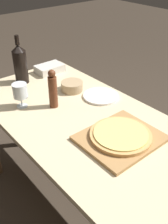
# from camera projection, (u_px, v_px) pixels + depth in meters

# --- Properties ---
(ground_plane) EXTENTS (12.00, 12.00, 0.00)m
(ground_plane) POSITION_uv_depth(u_px,v_px,m) (90.00, 213.00, 1.80)
(ground_plane) COLOR #382D23
(dining_table) EXTENTS (0.75, 1.66, 0.76)m
(dining_table) POSITION_uv_depth(u_px,v_px,m) (92.00, 138.00, 1.44)
(dining_table) COLOR #CCB78E
(dining_table) RESTS_ON ground_plane
(cutting_board) EXTENTS (0.38, 0.32, 0.02)m
(cutting_board) POSITION_uv_depth(u_px,v_px,m) (120.00, 138.00, 1.27)
(cutting_board) COLOR #A87A47
(cutting_board) RESTS_ON dining_table
(pizza) EXTENTS (0.30, 0.30, 0.02)m
(pizza) POSITION_uv_depth(u_px,v_px,m) (121.00, 135.00, 1.26)
(pizza) COLOR tan
(pizza) RESTS_ON cutting_board
(wine_bottle) EXTENTS (0.09, 0.09, 0.32)m
(wine_bottle) POSITION_uv_depth(u_px,v_px,m) (20.00, 64.00, 1.73)
(wine_bottle) COLOR black
(wine_bottle) RESTS_ON dining_table
(pepper_mill) EXTENTS (0.05, 0.05, 0.23)m
(pepper_mill) POSITION_uv_depth(u_px,v_px,m) (53.00, 90.00, 1.48)
(pepper_mill) COLOR #5B2D19
(pepper_mill) RESTS_ON dining_table
(wine_glass) EXTENTS (0.08, 0.08, 0.15)m
(wine_glass) POSITION_uv_depth(u_px,v_px,m) (20.00, 91.00, 1.48)
(wine_glass) COLOR silver
(wine_glass) RESTS_ON dining_table
(small_bowl) EXTENTS (0.14, 0.14, 0.06)m
(small_bowl) POSITION_uv_depth(u_px,v_px,m) (72.00, 86.00, 1.69)
(small_bowl) COLOR tan
(small_bowl) RESTS_ON dining_table
(dinner_plate) EXTENTS (0.22, 0.22, 0.01)m
(dinner_plate) POSITION_uv_depth(u_px,v_px,m) (101.00, 96.00, 1.63)
(dinner_plate) COLOR white
(dinner_plate) RESTS_ON dining_table
(food_container) EXTENTS (0.20, 0.13, 0.06)m
(food_container) POSITION_uv_depth(u_px,v_px,m) (50.00, 69.00, 1.93)
(food_container) COLOR beige
(food_container) RESTS_ON dining_table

